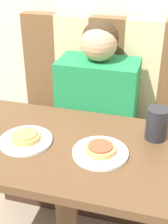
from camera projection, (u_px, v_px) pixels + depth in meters
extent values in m
cube|color=#382319|center=(96.00, 159.00, 1.98)|extent=(1.06, 0.53, 0.46)
cube|color=brown|center=(42.00, 61.00, 2.01)|extent=(0.21, 0.09, 0.61)
cube|color=beige|center=(74.00, 64.00, 1.96)|extent=(0.21, 0.09, 0.61)
cube|color=brown|center=(107.00, 68.00, 1.91)|extent=(0.21, 0.09, 0.61)
cube|color=beige|center=(141.00, 71.00, 1.86)|extent=(0.21, 0.09, 0.61)
cube|color=brown|center=(64.00, 147.00, 1.25)|extent=(1.07, 0.57, 0.03)
cylinder|color=brown|center=(67.00, 214.00, 1.42)|extent=(0.10, 0.10, 0.70)
cube|color=#1E8447|center=(98.00, 96.00, 1.76)|extent=(0.44, 0.25, 0.42)
sphere|color=tan|center=(99.00, 43.00, 1.62)|extent=(0.19, 0.19, 0.19)
sphere|color=#382819|center=(100.00, 39.00, 1.63)|extent=(0.19, 0.19, 0.19)
cylinder|color=white|center=(26.00, 140.00, 1.25)|extent=(0.21, 0.21, 0.01)
cylinder|color=white|center=(100.00, 153.00, 1.18)|extent=(0.21, 0.21, 0.01)
cylinder|color=tan|center=(25.00, 137.00, 1.24)|extent=(0.12, 0.12, 0.02)
cylinder|color=gold|center=(25.00, 134.00, 1.23)|extent=(0.09, 0.09, 0.01)
cylinder|color=tan|center=(100.00, 149.00, 1.17)|extent=(0.12, 0.12, 0.02)
cylinder|color=#AD472D|center=(100.00, 146.00, 1.16)|extent=(0.09, 0.09, 0.01)
cylinder|color=#232328|center=(157.00, 124.00, 1.24)|extent=(0.09, 0.09, 0.13)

